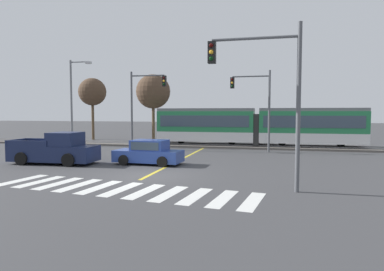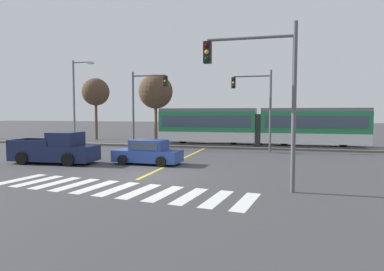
{
  "view_description": "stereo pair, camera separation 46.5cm",
  "coord_description": "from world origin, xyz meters",
  "px_view_note": "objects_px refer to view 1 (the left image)",
  "views": [
    {
      "loc": [
        6.17,
        -16.23,
        3.2
      ],
      "look_at": [
        0.58,
        7.06,
        1.6
      ],
      "focal_mm": 32.0,
      "sensor_mm": 36.0,
      "label": 1
    },
    {
      "loc": [
        6.63,
        -16.12,
        3.2
      ],
      "look_at": [
        0.58,
        7.06,
        1.6
      ],
      "focal_mm": 32.0,
      "sensor_mm": 36.0,
      "label": 2
    }
  ],
  "objects_px": {
    "sedan_crossing": "(149,153)",
    "bare_tree_west": "(153,92)",
    "bare_tree_far_west": "(92,92)",
    "light_rail_tram": "(257,125)",
    "traffic_light_far_right": "(257,99)",
    "traffic_light_far_left": "(142,99)",
    "pickup_truck": "(56,150)",
    "street_lamp_west": "(73,97)",
    "traffic_light_near_right": "(269,83)"
  },
  "relations": [
    {
      "from": "sedan_crossing",
      "to": "bare_tree_west",
      "type": "distance_m",
      "value": 17.21
    },
    {
      "from": "bare_tree_far_west",
      "to": "light_rail_tram",
      "type": "bearing_deg",
      "value": -14.17
    },
    {
      "from": "light_rail_tram",
      "to": "traffic_light_far_right",
      "type": "relative_size",
      "value": 2.79
    },
    {
      "from": "traffic_light_far_left",
      "to": "bare_tree_west",
      "type": "bearing_deg",
      "value": 103.22
    },
    {
      "from": "sedan_crossing",
      "to": "pickup_truck",
      "type": "bearing_deg",
      "value": -168.66
    },
    {
      "from": "light_rail_tram",
      "to": "bare_tree_far_west",
      "type": "distance_m",
      "value": 20.38
    },
    {
      "from": "sedan_crossing",
      "to": "pickup_truck",
      "type": "height_order",
      "value": "pickup_truck"
    },
    {
      "from": "street_lamp_west",
      "to": "bare_tree_west",
      "type": "xyz_separation_m",
      "value": [
        5.85,
        6.19,
        0.8
      ]
    },
    {
      "from": "street_lamp_west",
      "to": "sedan_crossing",
      "type": "bearing_deg",
      "value": -40.15
    },
    {
      "from": "traffic_light_near_right",
      "to": "traffic_light_far_right",
      "type": "distance_m",
      "value": 14.23
    },
    {
      "from": "light_rail_tram",
      "to": "sedan_crossing",
      "type": "distance_m",
      "value": 13.51
    },
    {
      "from": "pickup_truck",
      "to": "street_lamp_west",
      "type": "relative_size",
      "value": 0.67
    },
    {
      "from": "bare_tree_west",
      "to": "sedan_crossing",
      "type": "bearing_deg",
      "value": -71.1
    },
    {
      "from": "street_lamp_west",
      "to": "traffic_light_far_right",
      "type": "bearing_deg",
      "value": -3.06
    },
    {
      "from": "sedan_crossing",
      "to": "bare_tree_far_west",
      "type": "distance_m",
      "value": 22.17
    },
    {
      "from": "pickup_truck",
      "to": "traffic_light_far_left",
      "type": "bearing_deg",
      "value": 76.35
    },
    {
      "from": "traffic_light_far_left",
      "to": "street_lamp_west",
      "type": "distance_m",
      "value": 7.83
    },
    {
      "from": "traffic_light_far_left",
      "to": "bare_tree_west",
      "type": "distance_m",
      "value": 8.01
    },
    {
      "from": "traffic_light_far_right",
      "to": "bare_tree_far_west",
      "type": "relative_size",
      "value": 0.91
    },
    {
      "from": "light_rail_tram",
      "to": "bare_tree_west",
      "type": "relative_size",
      "value": 2.5
    },
    {
      "from": "street_lamp_west",
      "to": "bare_tree_far_west",
      "type": "bearing_deg",
      "value": 106.63
    },
    {
      "from": "pickup_truck",
      "to": "traffic_light_far_left",
      "type": "distance_m",
      "value": 9.98
    },
    {
      "from": "light_rail_tram",
      "to": "traffic_light_far_right",
      "type": "height_order",
      "value": "traffic_light_far_right"
    },
    {
      "from": "sedan_crossing",
      "to": "traffic_light_far_left",
      "type": "distance_m",
      "value": 9.42
    },
    {
      "from": "sedan_crossing",
      "to": "street_lamp_west",
      "type": "height_order",
      "value": "street_lamp_west"
    },
    {
      "from": "sedan_crossing",
      "to": "street_lamp_west",
      "type": "xyz_separation_m",
      "value": [
        -11.2,
        9.45,
        3.98
      ]
    },
    {
      "from": "pickup_truck",
      "to": "traffic_light_far_left",
      "type": "relative_size",
      "value": 0.81
    },
    {
      "from": "sedan_crossing",
      "to": "light_rail_tram",
      "type": "bearing_deg",
      "value": 63.42
    },
    {
      "from": "traffic_light_far_right",
      "to": "bare_tree_far_west",
      "type": "distance_m",
      "value": 21.36
    },
    {
      "from": "light_rail_tram",
      "to": "bare_tree_west",
      "type": "height_order",
      "value": "bare_tree_west"
    },
    {
      "from": "light_rail_tram",
      "to": "traffic_light_far_right",
      "type": "distance_m",
      "value": 4.16
    },
    {
      "from": "sedan_crossing",
      "to": "traffic_light_far_right",
      "type": "distance_m",
      "value": 11.11
    },
    {
      "from": "traffic_light_near_right",
      "to": "street_lamp_west",
      "type": "relative_size",
      "value": 0.82
    },
    {
      "from": "light_rail_tram",
      "to": "sedan_crossing",
      "type": "height_order",
      "value": "light_rail_tram"
    },
    {
      "from": "traffic_light_near_right",
      "to": "bare_tree_west",
      "type": "distance_m",
      "value": 24.8
    },
    {
      "from": "traffic_light_far_left",
      "to": "traffic_light_near_right",
      "type": "xyz_separation_m",
      "value": [
        10.85,
        -13.56,
        -0.03
      ]
    },
    {
      "from": "traffic_light_far_left",
      "to": "bare_tree_far_west",
      "type": "height_order",
      "value": "bare_tree_far_west"
    },
    {
      "from": "street_lamp_west",
      "to": "bare_tree_far_west",
      "type": "distance_m",
      "value": 7.87
    },
    {
      "from": "traffic_light_near_right",
      "to": "traffic_light_far_right",
      "type": "bearing_deg",
      "value": 94.71
    },
    {
      "from": "sedan_crossing",
      "to": "bare_tree_west",
      "type": "bearing_deg",
      "value": 108.9
    },
    {
      "from": "pickup_truck",
      "to": "bare_tree_far_west",
      "type": "xyz_separation_m",
      "value": [
        -7.7,
        18.08,
        4.79
      ]
    },
    {
      "from": "traffic_light_near_right",
      "to": "traffic_light_far_left",
      "type": "bearing_deg",
      "value": 128.67
    },
    {
      "from": "traffic_light_near_right",
      "to": "bare_tree_west",
      "type": "height_order",
      "value": "bare_tree_west"
    },
    {
      "from": "traffic_light_far_left",
      "to": "traffic_light_near_right",
      "type": "bearing_deg",
      "value": -51.33
    },
    {
      "from": "sedan_crossing",
      "to": "bare_tree_far_west",
      "type": "relative_size",
      "value": 0.59
    },
    {
      "from": "pickup_truck",
      "to": "traffic_light_near_right",
      "type": "height_order",
      "value": "traffic_light_near_right"
    },
    {
      "from": "pickup_truck",
      "to": "traffic_light_near_right",
      "type": "bearing_deg",
      "value": -19.05
    },
    {
      "from": "light_rail_tram",
      "to": "sedan_crossing",
      "type": "relative_size",
      "value": 4.32
    },
    {
      "from": "light_rail_tram",
      "to": "street_lamp_west",
      "type": "height_order",
      "value": "street_lamp_west"
    },
    {
      "from": "traffic_light_far_right",
      "to": "bare_tree_west",
      "type": "bearing_deg",
      "value": 148.25
    }
  ]
}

